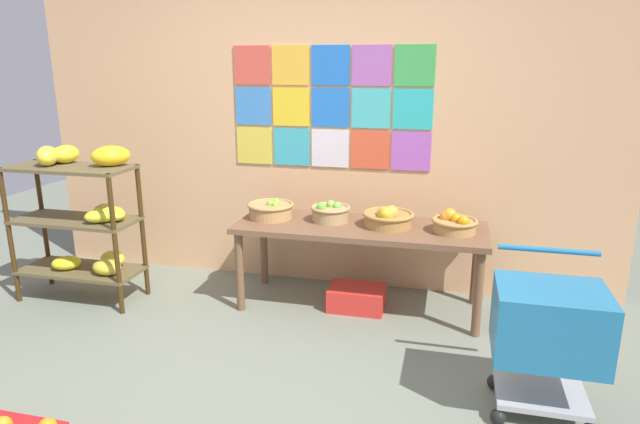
% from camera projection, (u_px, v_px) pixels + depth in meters
% --- Properties ---
extents(ground, '(9.73, 9.73, 0.00)m').
position_uv_depth(ground, '(231.00, 412.00, 2.86)').
color(ground, slate).
extents(back_wall_with_art, '(4.71, 0.07, 2.95)m').
position_uv_depth(back_wall_with_art, '(319.00, 102.00, 4.25)').
color(back_wall_with_art, tan).
rests_on(back_wall_with_art, ground).
extents(banana_shelf_unit, '(0.93, 0.45, 1.19)m').
position_uv_depth(banana_shelf_unit, '(84.00, 210.00, 4.08)').
color(banana_shelf_unit, '#3C280F').
rests_on(banana_shelf_unit, ground).
extents(display_table, '(1.79, 0.65, 0.64)m').
position_uv_depth(display_table, '(360.00, 234.00, 3.96)').
color(display_table, brown).
rests_on(display_table, ground).
extents(fruit_basket_back_left, '(0.29, 0.29, 0.15)m').
position_uv_depth(fruit_basket_back_left, '(330.00, 212.00, 4.02)').
color(fruit_basket_back_left, tan).
rests_on(fruit_basket_back_left, display_table).
extents(fruit_basket_right, '(0.37, 0.37, 0.17)m').
position_uv_depth(fruit_basket_right, '(388.00, 217.00, 3.88)').
color(fruit_basket_right, '#A5783E').
rests_on(fruit_basket_right, display_table).
extents(fruit_basket_left, '(0.31, 0.31, 0.16)m').
position_uv_depth(fruit_basket_left, '(454.00, 223.00, 3.76)').
color(fruit_basket_left, '#AE814A').
rests_on(fruit_basket_left, display_table).
extents(fruit_basket_centre, '(0.35, 0.35, 0.14)m').
position_uv_depth(fruit_basket_centre, '(271.00, 210.00, 4.10)').
color(fruit_basket_centre, tan).
rests_on(fruit_basket_centre, display_table).
extents(produce_crate_under_table, '(0.41, 0.28, 0.17)m').
position_uv_depth(produce_crate_under_table, '(357.00, 298.00, 4.05)').
color(produce_crate_under_table, red).
rests_on(produce_crate_under_table, ground).
extents(shopping_cart, '(0.53, 0.47, 0.83)m').
position_uv_depth(shopping_cart, '(549.00, 328.00, 2.74)').
color(shopping_cart, black).
rests_on(shopping_cart, ground).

